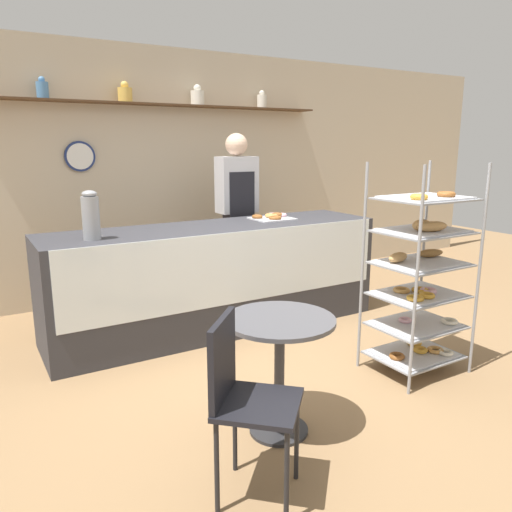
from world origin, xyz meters
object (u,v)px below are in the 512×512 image
Objects in this scene: donut_tray_counter at (273,217)px; pastry_rack at (420,277)px; person_worker at (237,211)px; coffee_carafe at (91,216)px; cafe_table at (280,348)px; cafe_chair at (241,389)px.

pastry_rack is at bearing -82.81° from donut_tray_counter.
pastry_rack reaches higher than donut_tray_counter.
person_worker is 0.52m from donut_tray_counter.
cafe_table is at bearing -68.29° from coffee_carafe.
coffee_carafe is at bearing -173.03° from donut_tray_counter.
person_worker reaches higher than donut_tray_counter.
pastry_rack reaches higher than cafe_chair.
cafe_table is 1.86m from coffee_carafe.
donut_tray_counter reaches higher than cafe_table.
cafe_table is at bearing -113.18° from person_worker.
cafe_table is at bearing -8.38° from cafe_chair.
pastry_rack is 1.71m from donut_tray_counter.
person_worker is 1.99× the size of cafe_chair.
pastry_rack is 2.50m from coffee_carafe.
person_worker reaches higher than cafe_table.
donut_tray_counter reaches higher than cafe_chair.
person_worker is 3.11m from cafe_chair.
person_worker is at bearing 66.82° from cafe_table.
cafe_chair reaches higher than cafe_table.
person_worker is (-0.33, 2.18, 0.26)m from pastry_rack.
pastry_rack is 0.87× the size of person_worker.
cafe_chair is (-0.45, -0.36, 0.02)m from cafe_table.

